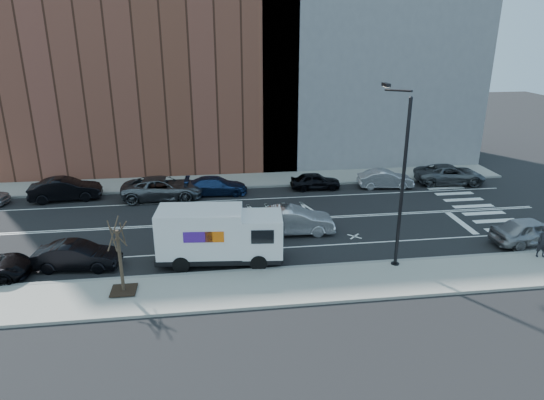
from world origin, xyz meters
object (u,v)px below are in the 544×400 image
object	(u,v)px
near_parked_front	(531,231)
pedestrian	(543,242)
fedex_van	(219,235)
far_parked_b	(66,189)
driving_sedan	(293,221)

from	to	relation	value
near_parked_front	pedestrian	distance (m)	2.03
fedex_van	far_parked_b	xyz separation A→B (m)	(-10.93, 11.63, -0.79)
driving_sedan	near_parked_front	xyz separation A→B (m)	(13.62, -3.45, -0.03)
driving_sedan	pedestrian	world-z (taller)	pedestrian
near_parked_front	fedex_van	bearing A→B (deg)	85.29
fedex_van	near_parked_front	bearing A→B (deg)	5.10
fedex_van	pedestrian	bearing A→B (deg)	-1.11
fedex_van	driving_sedan	world-z (taller)	fedex_van
fedex_van	pedestrian	world-z (taller)	fedex_van
pedestrian	driving_sedan	bearing A→B (deg)	169.05
pedestrian	near_parked_front	bearing A→B (deg)	82.68
driving_sedan	near_parked_front	bearing A→B (deg)	-101.41
far_parked_b	near_parked_front	world-z (taller)	far_parked_b
fedex_van	far_parked_b	size ratio (longest dim) A/B	1.38
driving_sedan	near_parked_front	size ratio (longest dim) A/B	1.07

